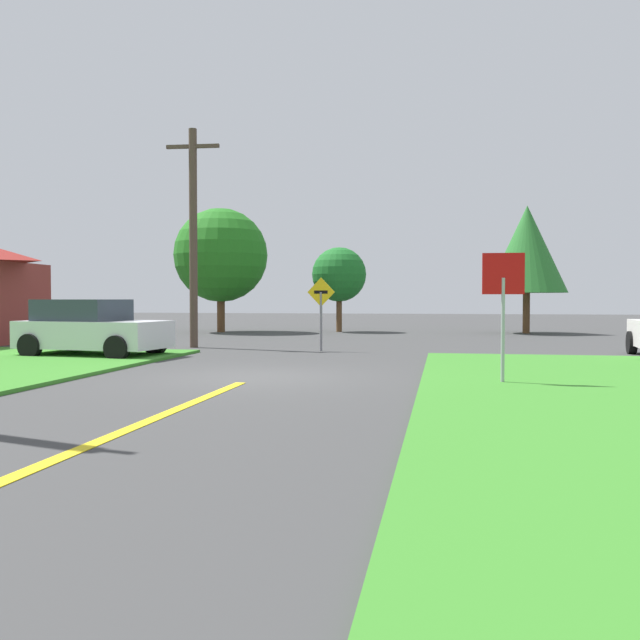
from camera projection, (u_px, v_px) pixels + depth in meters
name	position (u px, v px, depth m)	size (l,w,h in m)	color
ground_plane	(255.00, 377.00, 14.09)	(120.00, 120.00, 0.00)	#3D3D3D
lane_stripe_center	(16.00, 476.00, 6.22)	(0.20, 14.00, 0.01)	yellow
stop_sign	(503.00, 292.00, 12.60)	(0.77, 0.08, 2.50)	#9EA0A8
parked_car_near_building	(91.00, 328.00, 19.00)	(4.23, 2.53, 1.62)	silver
utility_pole_mid	(193.00, 234.00, 22.54)	(1.80, 0.27, 7.30)	#4D3C31
direction_sign	(321.00, 306.00, 21.01)	(0.90, 0.19, 2.30)	slate
oak_tree_left	(339.00, 275.00, 33.25)	(2.68, 2.68, 4.18)	brown
pine_tree_center	(527.00, 249.00, 31.70)	(3.73, 3.73, 6.02)	brown
oak_tree_right	(221.00, 255.00, 32.98)	(4.58, 4.58, 6.06)	brown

